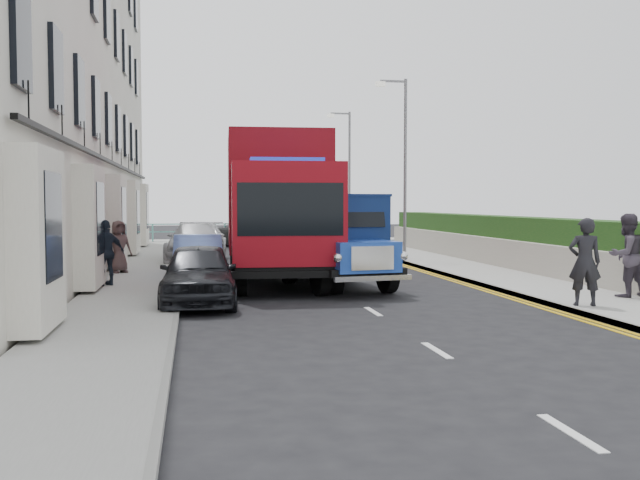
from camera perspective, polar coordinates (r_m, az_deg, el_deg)
The scene contains 21 objects.
ground at distance 13.18m, azimuth 6.42°, elevation -7.03°, with size 120.00×120.00×0.00m, color black.
pavement_west at distance 21.62m, azimuth -13.99°, elevation -3.00°, with size 2.40×38.00×0.12m, color gray.
pavement_east at distance 23.36m, azimuth 12.68°, elevation -2.54°, with size 2.60×38.00×0.12m, color gray.
promenade at distance 41.67m, azimuth -4.90°, elevation -0.06°, with size 30.00×2.50×0.12m, color gray.
sea_plane at distance 72.58m, azimuth -7.07°, elevation 1.20°, with size 120.00×120.00×0.00m, color slate.
terrace_west at distance 26.55m, azimuth -23.05°, elevation 13.36°, with size 6.31×30.20×14.25m.
garden_east at distance 24.09m, azimuth 16.90°, elevation -0.43°, with size 1.45×28.00×1.75m.
seafront_railing at distance 40.85m, azimuth -4.81°, elevation 0.62°, with size 13.00×0.08×1.11m.
lamp_mid at distance 27.64m, azimuth 6.59°, elevation 6.54°, with size 1.23×0.18×7.00m.
lamp_far at distance 37.32m, azimuth 2.19°, elevation 5.64°, with size 1.23×0.18×7.00m.
bedford_lorry at distance 18.55m, azimuth 1.82°, elevation -0.56°, with size 2.75×5.42×2.46m.
red_lorry at distance 20.85m, azimuth -3.44°, elevation 2.96°, with size 3.10×8.27×4.27m.
parked_car_front at distance 16.25m, azimuth -9.68°, elevation -2.67°, with size 1.64×4.08×1.39m, color black.
parked_car_mid at distance 21.46m, azimuth -9.75°, elevation -1.37°, with size 1.41×4.04×1.33m, color #5F7ECC.
parked_car_rear at distance 27.89m, azimuth -9.81°, elevation -0.16°, with size 2.14×5.27×1.53m, color #AAABAF.
seafront_car_left at distance 37.10m, azimuth -5.95°, elevation 0.59°, with size 2.42×5.24×1.46m, color black.
seafront_car_right at distance 38.65m, azimuth 0.73°, elevation 0.58°, with size 1.52×3.79×1.29m, color #A1A1A5.
pedestrian_east_near at distance 15.98m, azimuth 20.42°, elevation -1.65°, with size 0.68×0.44×1.86m, color black.
pedestrian_east_far at distance 17.83m, azimuth 23.31°, elevation -1.13°, with size 0.93×0.73×1.92m, color #3C3440.
pedestrian_west_near at distance 19.43m, azimuth -16.73°, elevation -0.98°, with size 1.01×0.42×1.73m, color #1A232F.
pedestrian_west_far at distance 22.87m, azimuth -15.79°, elevation -0.51°, with size 0.79×0.51×1.62m, color #473433.
Camera 1 is at (-3.67, -12.45, 2.30)m, focal length 40.00 mm.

